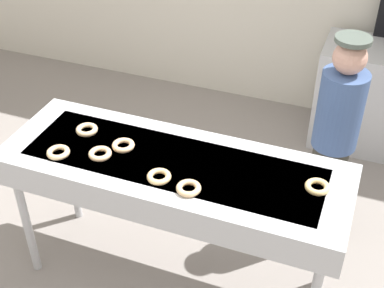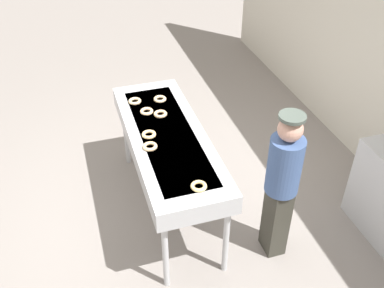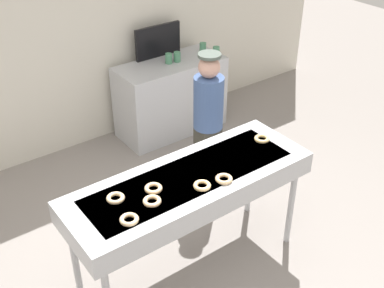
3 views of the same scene
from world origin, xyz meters
name	(u,v)px [view 1 (image 1 of 3)]	position (x,y,z in m)	size (l,w,h in m)	color
ground_plane	(176,275)	(0.00, 0.00, 0.00)	(16.00, 16.00, 0.00)	gray
fryer_conveyor	(173,175)	(0.00, 0.00, 0.91)	(2.08, 0.72, 1.01)	#B7BABF
plain_donut_0	(189,188)	(0.18, -0.21, 1.02)	(0.14, 0.14, 0.03)	#EFC38B
plain_donut_1	(100,154)	(-0.42, -0.10, 1.02)	(0.14, 0.14, 0.03)	#F7C893
plain_donut_2	(317,187)	(0.83, 0.05, 1.02)	(0.14, 0.14, 0.03)	#F2CD82
plain_donut_3	(87,130)	(-0.62, 0.09, 1.02)	(0.14, 0.14, 0.03)	beige
plain_donut_4	(58,152)	(-0.66, -0.18, 1.02)	(0.14, 0.14, 0.03)	beige
plain_donut_5	(123,145)	(-0.33, 0.02, 1.02)	(0.14, 0.14, 0.03)	#F3C38D
plain_donut_6	(159,177)	(-0.01, -0.17, 1.02)	(0.14, 0.14, 0.03)	#F7CC87
worker_baker	(335,134)	(0.83, 0.83, 0.86)	(0.30, 0.30, 1.57)	#38362E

